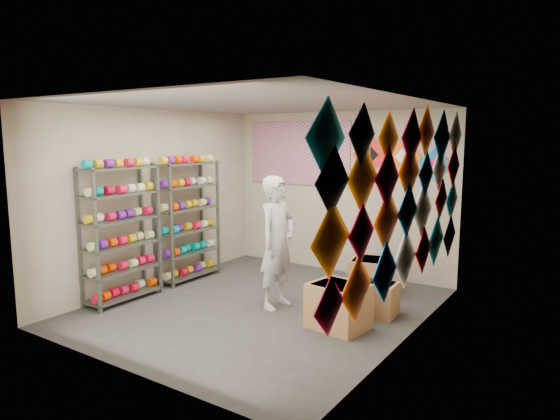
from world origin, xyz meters
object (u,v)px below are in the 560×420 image
Objects in this scene: carton_a at (339,306)px; carton_b at (376,298)px; shopkeeper at (277,242)px; shelf_rack_front at (121,234)px; shelf_rack_back at (188,221)px; carton_c at (369,276)px.

carton_a is 0.71m from carton_b.
shopkeeper is at bearing 176.61° from carton_a.
shelf_rack_back is at bearing 90.00° from shelf_rack_front.
shelf_rack_front is 3.16m from carton_a.
carton_a is at bearing -92.33° from carton_c.
shelf_rack_front and shelf_rack_back have the same top height.
carton_b is at bearing 82.61° from carton_a.
carton_a is at bearing -109.94° from carton_b.
shopkeeper is 3.41× the size of carton_b.
shelf_rack_front is 3.64× the size of carton_b.
shelf_rack_back is 2.92× the size of carton_a.
shelf_rack_back is at bearing -172.87° from carton_c.
shelf_rack_back is at bearing 178.36° from carton_b.
shelf_rack_back is at bearing 82.56° from shopkeeper.
shelf_rack_front is at bearing -159.80° from carton_b.
carton_a is at bearing -10.20° from shelf_rack_back.
carton_a reaches higher than carton_b.
shelf_rack_back is 3.11m from carton_a.
shelf_rack_front is at bearing -90.00° from shelf_rack_back.
shopkeeper is 1.23m from carton_a.
carton_b is at bearing 2.51° from shelf_rack_back.
shelf_rack_front reaches higher than carton_c.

